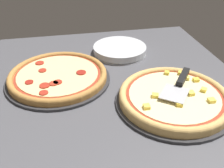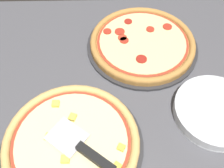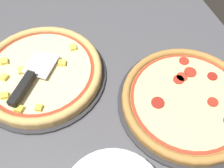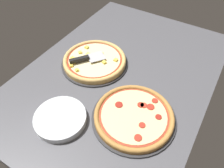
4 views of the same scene
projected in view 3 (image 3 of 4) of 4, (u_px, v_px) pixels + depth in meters
ground_plane at (94, 65)px, 85.85cm from camera, size 139.75×98.19×3.60cm
pizza_pan_front at (43, 76)px, 80.46cm from camera, size 38.97×38.97×1.00cm
pizza_front at (41, 71)px, 78.65cm from camera, size 36.63×36.63×3.66cm
pizza_pan_back at (186, 103)px, 74.95cm from camera, size 39.62×39.62×1.00cm
pizza_back at (188, 99)px, 73.46cm from camera, size 37.25×37.25×2.73cm
serving_spatula at (27, 81)px, 73.26cm from camera, size 19.47×16.60×2.00cm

